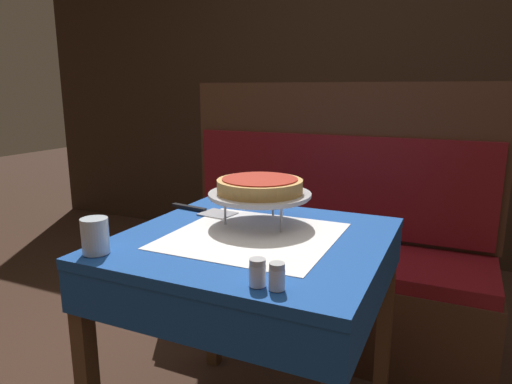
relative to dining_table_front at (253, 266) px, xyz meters
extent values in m
cube|color=#194799|center=(0.00, 0.00, 0.08)|extent=(0.79, 0.79, 0.03)
cube|color=white|center=(0.00, 0.00, 0.10)|extent=(0.49, 0.49, 0.00)
cube|color=#194799|center=(0.00, 0.00, 0.01)|extent=(0.79, 0.79, 0.13)
cube|color=#4C331E|center=(-0.36, -0.36, -0.29)|extent=(0.05, 0.05, 0.72)
cube|color=#4C331E|center=(-0.36, 0.36, -0.29)|extent=(0.05, 0.05, 0.72)
cube|color=#4C331E|center=(0.36, 0.36, -0.29)|extent=(0.05, 0.05, 0.72)
cube|color=red|center=(-0.30, 1.65, 0.09)|extent=(0.66, 0.66, 0.03)
cube|color=white|center=(-0.30, 1.65, 0.10)|extent=(0.41, 0.41, 0.00)
cube|color=red|center=(-0.30, 1.65, 0.02)|extent=(0.66, 0.66, 0.11)
cube|color=#4C331E|center=(-0.59, 1.36, -0.29)|extent=(0.05, 0.05, 0.72)
cube|color=#4C331E|center=(-0.01, 1.36, -0.29)|extent=(0.05, 0.05, 0.72)
cube|color=#4C331E|center=(-0.59, 1.95, -0.29)|extent=(0.05, 0.05, 0.72)
cube|color=#4C331E|center=(-0.01, 1.95, -0.29)|extent=(0.05, 0.05, 0.72)
cube|color=#3D2316|center=(0.00, 0.76, -0.45)|extent=(1.53, 0.50, 0.41)
cube|color=#600F14|center=(0.00, 0.76, -0.21)|extent=(1.50, 0.49, 0.06)
cube|color=#3D2316|center=(0.00, 0.99, 0.19)|extent=(1.53, 0.06, 0.76)
cube|color=#600F14|center=(0.00, 0.94, 0.08)|extent=(1.46, 0.02, 0.48)
cube|color=black|center=(0.00, 2.10, 0.55)|extent=(6.00, 0.04, 2.40)
cylinder|color=#ADADB2|center=(-0.03, 0.24, 0.15)|extent=(0.01, 0.01, 0.09)
cylinder|color=#ADADB2|center=(-0.13, 0.07, 0.15)|extent=(0.01, 0.01, 0.09)
cylinder|color=#ADADB2|center=(0.07, 0.07, 0.15)|extent=(0.01, 0.01, 0.09)
cylinder|color=#ADADB2|center=(-0.03, 0.12, 0.19)|extent=(0.23, 0.23, 0.01)
cylinder|color=silver|center=(-0.03, 0.12, 0.19)|extent=(0.33, 0.33, 0.01)
cylinder|color=silver|center=(-0.03, 0.12, 0.20)|extent=(0.34, 0.34, 0.01)
cylinder|color=tan|center=(-0.03, 0.12, 0.23)|extent=(0.28, 0.28, 0.04)
cylinder|color=#A82314|center=(-0.03, 0.12, 0.25)|extent=(0.25, 0.25, 0.01)
cube|color=#BCBCC1|center=(-0.22, 0.17, 0.10)|extent=(0.13, 0.11, 0.00)
cube|color=black|center=(-0.35, 0.19, 0.11)|extent=(0.16, 0.04, 0.01)
cylinder|color=silver|center=(-0.33, -0.32, 0.15)|extent=(0.07, 0.07, 0.10)
cylinder|color=silver|center=(0.16, -0.33, 0.13)|extent=(0.04, 0.04, 0.05)
cylinder|color=#B7B7BC|center=(0.16, -0.33, 0.16)|extent=(0.04, 0.04, 0.01)
cylinder|color=silver|center=(0.21, -0.33, 0.13)|extent=(0.04, 0.04, 0.05)
cylinder|color=#B7B7BC|center=(0.21, -0.33, 0.16)|extent=(0.04, 0.04, 0.01)
cube|color=black|center=(-0.29, 1.57, 0.12)|extent=(0.14, 0.14, 0.03)
cylinder|color=black|center=(-0.29, 1.57, 0.21)|extent=(0.01, 0.01, 0.15)
cylinder|color=white|center=(-0.29, 1.62, 0.19)|extent=(0.04, 0.04, 0.11)
cylinder|color=red|center=(-0.33, 1.55, 0.19)|extent=(0.04, 0.04, 0.11)
cylinder|color=#99194C|center=(-0.25, 1.55, 0.19)|extent=(0.04, 0.04, 0.11)
camera|label=1|loc=(0.56, -1.21, 0.54)|focal=32.00mm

